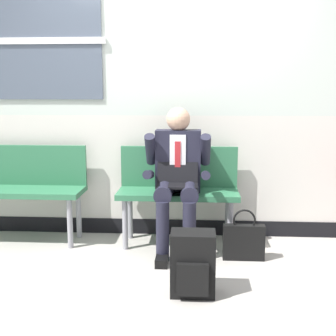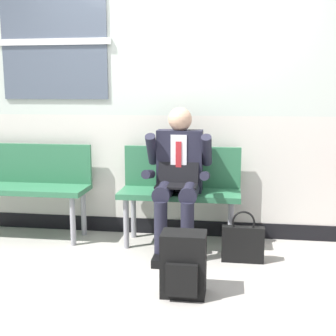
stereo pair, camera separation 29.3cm
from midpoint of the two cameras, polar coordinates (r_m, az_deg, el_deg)
ground_plane at (r=3.77m, az=0.61°, el=-11.83°), size 18.00×18.00×0.00m
station_wall at (r=4.26m, az=1.83°, el=10.47°), size 5.58×0.17×2.89m
bench_with_person at (r=4.06m, az=3.70°, el=-2.36°), size 1.09×0.42×0.89m
bench_empty at (r=4.44m, az=-16.41°, el=-1.60°), size 1.30×0.42×0.89m
person_seated at (r=3.84m, az=3.49°, el=-0.96°), size 0.57×0.70×1.26m
backpack at (r=3.12m, az=4.76°, el=-12.34°), size 0.31×0.25×0.45m
handbag at (r=3.77m, az=11.84°, el=-9.45°), size 0.34×0.08×0.43m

